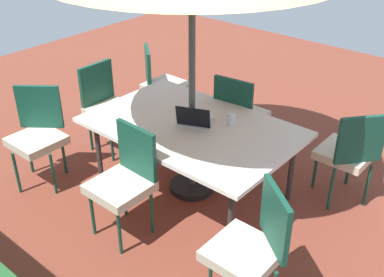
{
  "coord_description": "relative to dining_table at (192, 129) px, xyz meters",
  "views": [
    {
      "loc": [
        -2.48,
        2.93,
        2.79
      ],
      "look_at": [
        0.0,
        0.0,
        0.58
      ],
      "focal_mm": 43.83,
      "sensor_mm": 36.0,
      "label": 1
    }
  ],
  "objects": [
    {
      "name": "ground_plane",
      "position": [
        0.0,
        0.0,
        -0.69
      ],
      "size": [
        10.0,
        10.0,
        0.02
      ],
      "primitive_type": "cube",
      "color": "brown"
    },
    {
      "name": "dining_table",
      "position": [
        0.0,
        0.0,
        0.0
      ],
      "size": [
        1.93,
        1.26,
        0.72
      ],
      "color": "silver",
      "rests_on": "ground_plane"
    },
    {
      "name": "chair_southeast",
      "position": [
        1.21,
        -0.84,
        -0.13
      ],
      "size": [
        0.58,
        0.59,
        0.98
      ],
      "rotation": [
        0.0,
        0.0,
        5.58
      ],
      "color": "beige",
      "rests_on": "ground_plane"
    },
    {
      "name": "chair_south",
      "position": [
        0.01,
        -0.78,
        -0.13
      ],
      "size": [
        0.47,
        0.48,
        0.98
      ],
      "rotation": [
        0.0,
        0.0,
        0.12
      ],
      "color": "beige",
      "rests_on": "ground_plane"
    },
    {
      "name": "chair_northeast",
      "position": [
        1.27,
        0.85,
        -0.13
      ],
      "size": [
        0.58,
        0.58,
        0.98
      ],
      "rotation": [
        0.0,
        0.0,
        3.8
      ],
      "color": "beige",
      "rests_on": "ground_plane"
    },
    {
      "name": "chair_northwest",
      "position": [
        -1.23,
        0.82,
        -0.13
      ],
      "size": [
        0.58,
        0.58,
        0.98
      ],
      "rotation": [
        0.0,
        0.0,
        2.48
      ],
      "color": "beige",
      "rests_on": "ground_plane"
    },
    {
      "name": "chair_north",
      "position": [
        0.03,
        0.83,
        -0.13
      ],
      "size": [
        0.46,
        0.47,
        0.98
      ],
      "rotation": [
        0.0,
        0.0,
        3.1
      ],
      "color": "beige",
      "rests_on": "ground_plane"
    },
    {
      "name": "chair_east",
      "position": [
        1.24,
        -0.02,
        -0.13
      ],
      "size": [
        0.46,
        0.46,
        0.98
      ],
      "rotation": [
        0.0,
        0.0,
        4.71
      ],
      "color": "beige",
      "rests_on": "ground_plane"
    },
    {
      "name": "chair_southwest",
      "position": [
        -1.22,
        -0.79,
        -0.13
      ],
      "size": [
        0.58,
        0.58,
        0.98
      ],
      "rotation": [
        0.0,
        0.0,
        0.88
      ],
      "color": "beige",
      "rests_on": "ground_plane"
    },
    {
      "name": "laptop",
      "position": [
        -0.02,
        -0.02,
        0.09
      ],
      "size": [
        0.39,
        0.35,
        0.21
      ],
      "rotation": [
        0.0,
        0.0,
        0.41
      ],
      "color": "#B7B7BC",
      "rests_on": "dining_table"
    },
    {
      "name": "cup",
      "position": [
        -0.27,
        -0.24,
        0.1
      ],
      "size": [
        0.08,
        0.08,
        0.12
      ],
      "primitive_type": "cylinder",
      "color": "white",
      "rests_on": "dining_table"
    }
  ]
}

